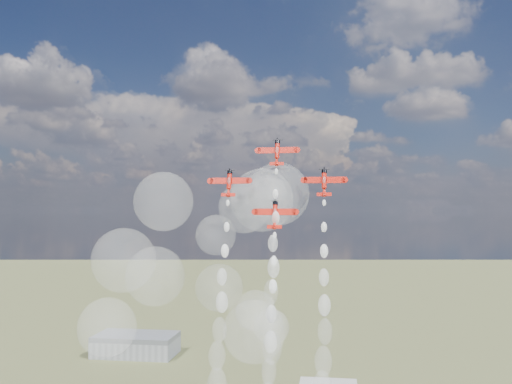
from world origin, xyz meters
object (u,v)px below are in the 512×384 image
at_px(plane_slot, 275,214).
at_px(plane_lead, 277,152).
at_px(hangar, 136,345).
at_px(plane_right, 324,182).
at_px(plane_left, 229,183).

bearing_deg(plane_slot, plane_lead, 90.00).
xyz_separation_m(hangar, plane_lead, (106.21, -166.73, 101.65)).
xyz_separation_m(plane_lead, plane_right, (14.10, -3.20, -9.34)).
height_order(hangar, plane_lead, plane_lead).
height_order(hangar, plane_left, plane_left).
bearing_deg(hangar, plane_left, -61.54).
distance_m(hangar, plane_right, 227.76).
bearing_deg(plane_left, plane_right, 0.00).
xyz_separation_m(hangar, plane_slot, (106.21, -173.14, 82.98)).
distance_m(plane_left, plane_right, 28.20).
distance_m(plane_right, plane_slot, 17.21).
height_order(hangar, plane_slot, plane_slot).
bearing_deg(hangar, plane_lead, -57.50).
bearing_deg(plane_right, hangar, 125.30).
relative_size(plane_lead, plane_slot, 1.00).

